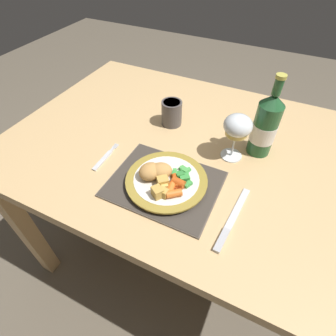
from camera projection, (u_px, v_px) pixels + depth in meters
ground_plane at (182, 249)px, 1.41m from camera, size 6.00×6.00×0.00m
dining_table at (189, 164)px, 0.95m from camera, size 1.25×0.86×0.74m
placemat at (163, 184)px, 0.75m from camera, size 0.31×0.24×0.01m
dinner_plate at (166, 181)px, 0.74m from camera, size 0.23×0.23×0.02m
breaded_croquettes at (155, 171)px, 0.73m from camera, size 0.11×0.10×0.04m
green_beans_pile at (183, 174)px, 0.74m from camera, size 0.07×0.07×0.02m
glazed_carrots at (175, 186)px, 0.70m from camera, size 0.06×0.09×0.02m
fork at (104, 158)px, 0.83m from camera, size 0.02×0.13×0.01m
table_knife at (230, 223)px, 0.66m from camera, size 0.04×0.22×0.01m
wine_glass at (237, 128)px, 0.76m from camera, size 0.09×0.09×0.15m
bottle at (265, 126)px, 0.79m from camera, size 0.07×0.07×0.26m
roast_potatoes at (161, 188)px, 0.70m from camera, size 0.05×0.08×0.03m
drinking_cup at (172, 112)px, 0.93m from camera, size 0.07×0.07×0.09m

